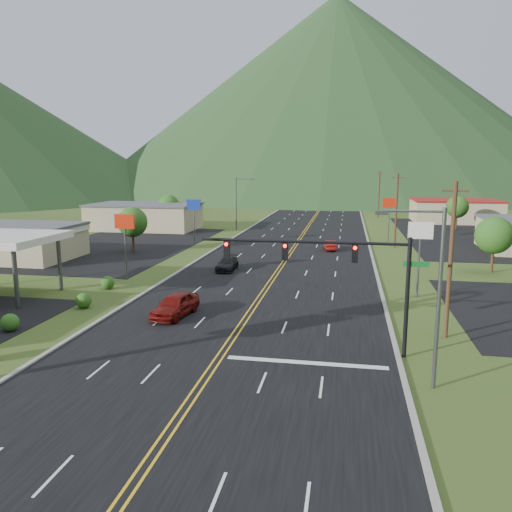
% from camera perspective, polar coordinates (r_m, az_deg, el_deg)
% --- Properties ---
extents(ground, '(500.00, 500.00, 0.00)m').
position_cam_1_polar(ground, '(19.47, -13.88, -24.13)').
color(ground, '#2A4017').
rests_on(ground, ground).
extents(road, '(20.00, 460.00, 0.04)m').
position_cam_1_polar(road, '(19.47, -13.88, -24.13)').
color(road, black).
rests_on(road, ground).
extents(traffic_signal, '(13.10, 0.43, 7.00)m').
position_cam_1_polar(traffic_signal, '(29.08, 9.19, -0.96)').
color(traffic_signal, black).
rests_on(traffic_signal, ground).
extents(streetlight_east, '(3.28, 0.25, 9.00)m').
position_cam_1_polar(streetlight_east, '(25.54, 19.57, -3.31)').
color(streetlight_east, '#59595E').
rests_on(streetlight_east, ground).
extents(streetlight_west, '(3.28, 0.25, 9.00)m').
position_cam_1_polar(streetlight_west, '(86.77, -2.07, 6.41)').
color(streetlight_west, '#59595E').
rests_on(streetlight_west, ground).
extents(building_west_mid, '(14.40, 10.40, 4.10)m').
position_cam_1_polar(building_west_mid, '(66.00, -25.96, 1.65)').
color(building_west_mid, '#CAB78C').
rests_on(building_west_mid, ground).
extents(building_west_far, '(18.40, 11.40, 4.50)m').
position_cam_1_polar(building_west_far, '(90.07, -12.56, 4.45)').
color(building_west_far, '#CAB78C').
rests_on(building_west_far, ground).
extents(building_east_far, '(16.40, 12.40, 4.50)m').
position_cam_1_polar(building_east_far, '(106.98, 21.76, 4.84)').
color(building_east_far, '#CAB78C').
rests_on(building_east_far, ground).
extents(pole_sign_west_a, '(2.00, 0.18, 6.40)m').
position_cam_1_polar(pole_sign_west_a, '(49.59, -14.76, 3.10)').
color(pole_sign_west_a, '#59595E').
rests_on(pole_sign_west_a, ground).
extents(pole_sign_west_b, '(2.00, 0.18, 6.40)m').
position_cam_1_polar(pole_sign_west_b, '(70.02, -7.13, 5.33)').
color(pole_sign_west_b, '#59595E').
rests_on(pole_sign_west_b, ground).
extents(pole_sign_east_a, '(2.00, 0.18, 6.40)m').
position_cam_1_polar(pole_sign_east_a, '(43.36, 18.26, 1.94)').
color(pole_sign_east_a, '#59595E').
rests_on(pole_sign_east_a, ground).
extents(pole_sign_east_b, '(2.00, 0.18, 6.40)m').
position_cam_1_polar(pole_sign_east_b, '(75.01, 15.02, 5.38)').
color(pole_sign_east_b, '#59595E').
rests_on(pole_sign_east_b, ground).
extents(tree_west_a, '(3.84, 3.84, 5.82)m').
position_cam_1_polar(tree_west_a, '(65.75, -13.95, 3.78)').
color(tree_west_a, '#382314').
rests_on(tree_west_a, ground).
extents(tree_west_b, '(3.84, 3.84, 5.82)m').
position_cam_1_polar(tree_west_b, '(92.53, -9.92, 5.70)').
color(tree_west_b, '#382314').
rests_on(tree_west_b, ground).
extents(tree_east_a, '(3.84, 3.84, 5.82)m').
position_cam_1_polar(tree_east_a, '(57.00, 25.58, 2.14)').
color(tree_east_a, '#382314').
rests_on(tree_east_a, ground).
extents(tree_east_b, '(3.84, 3.84, 5.82)m').
position_cam_1_polar(tree_east_b, '(94.73, 22.03, 5.21)').
color(tree_east_b, '#382314').
rests_on(tree_east_b, ground).
extents(utility_pole_a, '(1.60, 0.28, 10.00)m').
position_cam_1_polar(utility_pole_a, '(33.68, 21.35, -0.36)').
color(utility_pole_a, '#382314').
rests_on(utility_pole_a, ground).
extents(utility_pole_b, '(1.60, 0.28, 10.00)m').
position_cam_1_polar(utility_pole_b, '(70.08, 15.74, 5.09)').
color(utility_pole_b, '#382314').
rests_on(utility_pole_b, ground).
extents(utility_pole_c, '(1.60, 0.28, 10.00)m').
position_cam_1_polar(utility_pole_c, '(109.89, 13.87, 6.89)').
color(utility_pole_c, '#382314').
rests_on(utility_pole_c, ground).
extents(utility_pole_d, '(1.60, 0.28, 10.00)m').
position_cam_1_polar(utility_pole_d, '(149.80, 12.99, 7.73)').
color(utility_pole_d, '#382314').
rests_on(utility_pole_d, ground).
extents(mountain_n, '(220.00, 220.00, 85.00)m').
position_cam_1_polar(mountain_n, '(236.77, 9.04, 17.74)').
color(mountain_n, '#1D391A').
rests_on(mountain_n, ground).
extents(car_red_near, '(2.73, 5.22, 1.69)m').
position_cam_1_polar(car_red_near, '(37.22, -9.22, -5.59)').
color(car_red_near, '#680F0B').
rests_on(car_red_near, ground).
extents(car_dark_mid, '(2.00, 4.64, 1.33)m').
position_cam_1_polar(car_dark_mid, '(53.07, -3.31, -0.93)').
color(car_dark_mid, black).
rests_on(car_dark_mid, ground).
extents(car_red_far, '(1.82, 4.03, 1.28)m').
position_cam_1_polar(car_red_far, '(66.47, 8.48, 1.21)').
color(car_red_far, maroon).
rests_on(car_red_far, ground).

